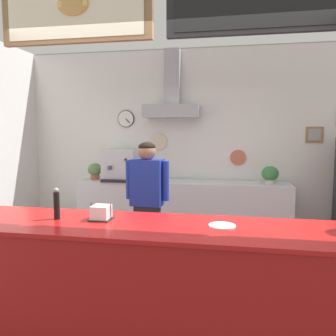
{
  "coord_description": "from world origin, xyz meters",
  "views": [
    {
      "loc": [
        0.53,
        -2.84,
        1.68
      ],
      "look_at": [
        -0.13,
        0.76,
        1.29
      ],
      "focal_mm": 36.15,
      "sensor_mm": 36.0,
      "label": 1
    }
  ],
  "objects": [
    {
      "name": "back_wall_assembly",
      "position": [
        -0.02,
        2.48,
        1.61
      ],
      "size": [
        5.77,
        3.1,
        3.01
      ],
      "color": "gray",
      "rests_on": "ground_plane"
    },
    {
      "name": "ground_plane",
      "position": [
        0.0,
        0.0,
        0.0
      ],
      "size": [
        6.93,
        6.93,
        0.0
      ],
      "primitive_type": "plane",
      "color": "#3F3A38"
    },
    {
      "name": "condiment_plate",
      "position": [
        0.49,
        -0.48,
        1.02
      ],
      "size": [
        0.19,
        0.19,
        0.01
      ],
      "color": "white",
      "rests_on": "service_counter"
    },
    {
      "name": "back_prep_counter",
      "position": [
        -0.19,
        2.29,
        0.45
      ],
      "size": [
        3.25,
        0.58,
        0.92
      ],
      "color": "silver",
      "rests_on": "ground_plane"
    },
    {
      "name": "pepper_grinder",
      "position": [
        -0.77,
        -0.5,
        1.14
      ],
      "size": [
        0.04,
        0.04,
        0.24
      ],
      "color": "black",
      "rests_on": "service_counter"
    },
    {
      "name": "napkin_holder",
      "position": [
        -0.43,
        -0.45,
        1.07
      ],
      "size": [
        0.16,
        0.16,
        0.13
      ],
      "color": "#262628",
      "rests_on": "service_counter"
    },
    {
      "name": "espresso_machine",
      "position": [
        -1.17,
        2.27,
        1.16
      ],
      "size": [
        0.51,
        0.51,
        0.49
      ],
      "color": "silver",
      "rests_on": "back_prep_counter"
    },
    {
      "name": "potted_oregano",
      "position": [
        1.12,
        2.29,
        1.06
      ],
      "size": [
        0.25,
        0.25,
        0.26
      ],
      "color": "beige",
      "rests_on": "back_prep_counter"
    },
    {
      "name": "service_counter",
      "position": [
        0.0,
        -0.52,
        0.51
      ],
      "size": [
        4.19,
        0.73,
        1.02
      ],
      "color": "maroon",
      "rests_on": "ground_plane"
    },
    {
      "name": "potted_thyme",
      "position": [
        -1.62,
        2.29,
        1.06
      ],
      "size": [
        0.23,
        0.23,
        0.26
      ],
      "color": "#9E563D",
      "rests_on": "back_prep_counter"
    },
    {
      "name": "shop_worker",
      "position": [
        -0.41,
        0.93,
        0.86
      ],
      "size": [
        0.52,
        0.25,
        1.57
      ],
      "rotation": [
        0.0,
        0.0,
        3.07
      ],
      "color": "#232328",
      "rests_on": "ground_plane"
    }
  ]
}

